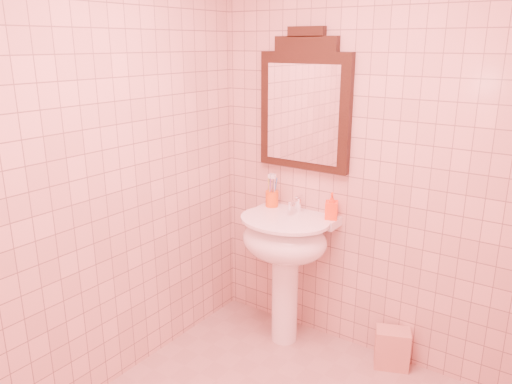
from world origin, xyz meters
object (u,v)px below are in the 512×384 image
Objects in this scene: toothbrush_cup at (272,198)px; towel at (392,348)px; pedestal_sink at (285,248)px; soap_dispenser at (332,206)px; mirror at (304,105)px.

towel is (0.89, -0.01, -0.80)m from toothbrush_cup.
soap_dispenser is (0.24, 0.15, 0.28)m from pedestal_sink.
soap_dispenser reaches higher than towel.
toothbrush_cup is 1.20m from towel.
toothbrush_cup is 1.19× the size of soap_dispenser.
towel is at bearing -0.90° from toothbrush_cup.
mirror is at bearing 90.00° from pedestal_sink.
toothbrush_cup is at bearing 143.22° from pedestal_sink.
pedestal_sink is at bearing -169.63° from soap_dispenser.
mirror is 4.36× the size of toothbrush_cup.
mirror is at bearing 174.45° from towel.
toothbrush_cup is at bearing -164.83° from mirror.
soap_dispenser reaches higher than pedestal_sink.
toothbrush_cup is 0.44m from soap_dispenser.
toothbrush_cup reaches higher than soap_dispenser.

